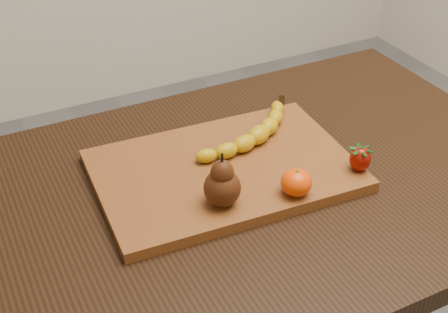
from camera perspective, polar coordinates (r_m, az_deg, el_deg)
name	(u,v)px	position (r m, az deg, el deg)	size (l,w,h in m)	color
table	(268,217)	(1.18, 4.04, -5.56)	(1.00, 0.70, 0.76)	black
cutting_board	(224,170)	(1.11, 0.00, -1.28)	(0.45, 0.30, 0.02)	brown
banana	(259,135)	(1.16, 3.19, 1.99)	(0.22, 0.06, 0.03)	#D1A709
pear	(222,179)	(0.99, -0.17, -2.10)	(0.06, 0.06, 0.09)	#451F0B
mandarin	(296,182)	(1.03, 6.63, -2.37)	(0.05, 0.05, 0.04)	#FE4702
strawberry	(360,158)	(1.10, 12.35, -0.16)	(0.04, 0.04, 0.05)	#8D0D03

